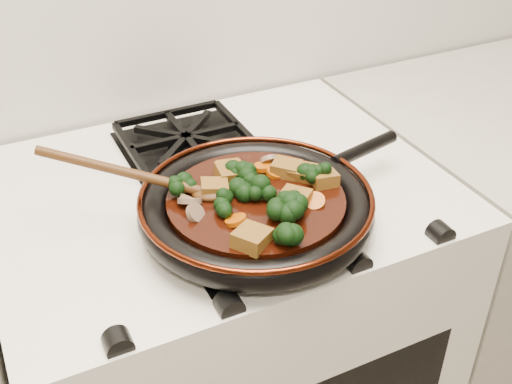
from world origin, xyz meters
name	(u,v)px	position (x,y,z in m)	size (l,w,h in m)	color
stove	(224,364)	(0.00, 1.69, 0.45)	(0.76, 0.60, 0.90)	white
burner_grate_front	(252,223)	(0.00, 1.55, 0.91)	(0.23, 0.23, 0.03)	black
burner_grate_back	(186,141)	(0.00, 1.83, 0.91)	(0.23, 0.23, 0.03)	black
skillet	(257,206)	(0.01, 1.55, 0.94)	(0.48, 0.36, 0.05)	black
braising_sauce	(256,204)	(0.01, 1.55, 0.95)	(0.27, 0.27, 0.02)	black
tofu_cube_0	(230,174)	(-0.01, 1.62, 0.97)	(0.04, 0.04, 0.02)	brown
tofu_cube_1	(323,178)	(0.12, 1.54, 0.97)	(0.04, 0.04, 0.02)	brown
tofu_cube_2	(252,238)	(-0.05, 1.45, 0.97)	(0.04, 0.05, 0.02)	brown
tofu_cube_3	(230,170)	(0.00, 1.63, 0.97)	(0.04, 0.04, 0.02)	brown
tofu_cube_4	(303,173)	(0.10, 1.57, 0.97)	(0.04, 0.03, 0.02)	brown
tofu_cube_5	(286,169)	(0.08, 1.59, 0.97)	(0.04, 0.04, 0.02)	brown
tofu_cube_6	(295,200)	(0.05, 1.51, 0.97)	(0.04, 0.04, 0.02)	brown
tofu_cube_7	(214,189)	(-0.04, 1.59, 0.97)	(0.04, 0.04, 0.02)	brown
broccoli_floret_0	(281,213)	(0.01, 1.48, 0.97)	(0.06, 0.06, 0.05)	black
broccoli_floret_1	(287,236)	(0.00, 1.44, 0.97)	(0.06, 0.06, 0.05)	black
broccoli_floret_2	(316,174)	(0.11, 1.55, 0.97)	(0.06, 0.06, 0.06)	black
broccoli_floret_3	(293,205)	(0.04, 1.49, 0.97)	(0.06, 0.06, 0.06)	black
broccoli_floret_4	(244,177)	(0.01, 1.60, 0.97)	(0.06, 0.06, 0.05)	black
broccoli_floret_5	(181,186)	(-0.09, 1.61, 0.97)	(0.05, 0.05, 0.06)	black
broccoli_floret_6	(260,193)	(0.01, 1.55, 0.97)	(0.06, 0.06, 0.05)	black
broccoli_floret_7	(225,205)	(-0.05, 1.54, 0.97)	(0.05, 0.05, 0.05)	black
broccoli_floret_8	(239,175)	(0.00, 1.60, 0.97)	(0.06, 0.06, 0.05)	black
broccoli_floret_9	(247,189)	(0.00, 1.56, 0.97)	(0.06, 0.06, 0.05)	black
carrot_coin_0	(253,190)	(0.01, 1.56, 0.96)	(0.03, 0.03, 0.01)	#AA4504
carrot_coin_1	(263,167)	(0.05, 1.62, 0.96)	(0.03, 0.03, 0.01)	#AA4504
carrot_coin_2	(236,220)	(-0.05, 1.51, 0.96)	(0.03, 0.03, 0.01)	#AA4504
carrot_coin_3	(275,173)	(0.06, 1.59, 0.96)	(0.03, 0.03, 0.01)	#AA4504
carrot_coin_4	(315,201)	(0.08, 1.50, 0.96)	(0.03, 0.03, 0.01)	#AA4504
mushroom_slice_0	(269,161)	(0.07, 1.63, 0.97)	(0.03, 0.03, 0.01)	brown
mushroom_slice_1	(190,200)	(-0.09, 1.58, 0.97)	(0.03, 0.03, 0.01)	brown
mushroom_slice_2	(196,213)	(-0.09, 1.54, 0.97)	(0.03, 0.03, 0.01)	brown
mushroom_slice_3	(190,201)	(-0.09, 1.58, 0.97)	(0.04, 0.04, 0.01)	brown
wooden_spoon	(159,181)	(-0.12, 1.62, 0.98)	(0.15, 0.10, 0.26)	#46270F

